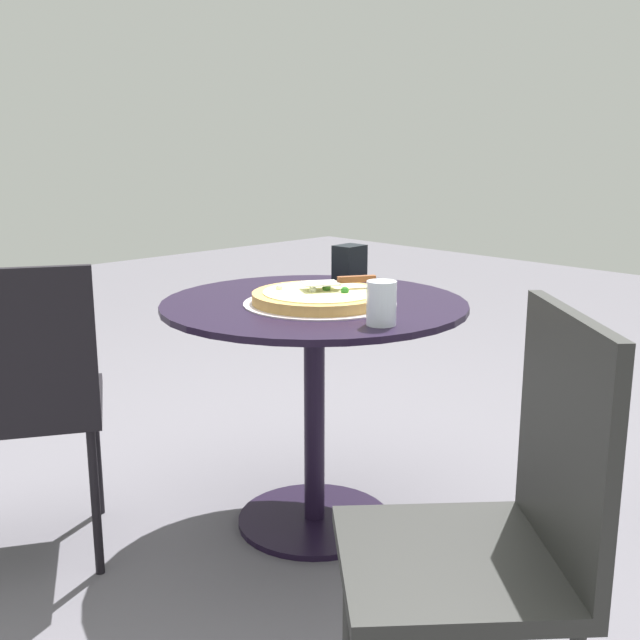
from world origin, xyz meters
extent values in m
plane|color=#5F5C64|center=(0.00, 0.00, 0.00)|extent=(10.00, 10.00, 0.00)
cylinder|color=black|center=(0.00, 0.00, 0.68)|extent=(0.87, 0.87, 0.02)
cylinder|color=black|center=(0.00, 0.00, 0.34)|extent=(0.06, 0.06, 0.65)
cylinder|color=black|center=(0.00, 0.00, 0.01)|extent=(0.46, 0.46, 0.02)
cylinder|color=silver|center=(0.04, -0.01, 0.69)|extent=(0.43, 0.43, 0.00)
cylinder|color=tan|center=(0.04, -0.01, 0.70)|extent=(0.38, 0.38, 0.03)
cylinder|color=beige|center=(0.04, -0.01, 0.72)|extent=(0.32, 0.32, 0.00)
sphere|color=silver|center=(0.02, 0.04, 0.72)|extent=(0.02, 0.02, 0.02)
sphere|color=#2E6522|center=(-0.02, 0.01, 0.72)|extent=(0.01, 0.01, 0.01)
sphere|color=#EFEDC5|center=(-0.02, 0.04, 0.73)|extent=(0.02, 0.02, 0.02)
sphere|color=#397024|center=(0.04, 0.01, 0.73)|extent=(0.02, 0.02, 0.02)
sphere|color=silver|center=(0.03, -0.03, 0.73)|extent=(0.02, 0.02, 0.02)
sphere|color=silver|center=(-0.06, -0.07, 0.73)|extent=(0.02, 0.02, 0.02)
sphere|color=silver|center=(0.02, -0.02, 0.72)|extent=(0.01, 0.01, 0.01)
sphere|color=#2A7225|center=(0.10, 0.02, 0.73)|extent=(0.02, 0.02, 0.02)
cube|color=silver|center=(0.03, 0.00, 0.74)|extent=(0.12, 0.13, 0.00)
cube|color=brown|center=(0.08, 0.09, 0.75)|extent=(0.07, 0.10, 0.02)
cylinder|color=white|center=(0.32, -0.08, 0.74)|extent=(0.07, 0.07, 0.11)
cube|color=black|center=(-0.16, 0.31, 0.74)|extent=(0.08, 0.10, 0.12)
cube|color=#2A2B29|center=(0.88, -0.53, 0.45)|extent=(0.52, 0.52, 0.03)
cube|color=#2A2B29|center=(1.00, -0.40, 0.67)|extent=(0.30, 0.26, 0.41)
cylinder|color=#2A2B29|center=(0.67, -0.54, 0.22)|extent=(0.02, 0.02, 0.44)
cylinder|color=#2A2B29|center=(0.87, -0.31, 0.22)|extent=(0.02, 0.02, 0.44)
cube|color=black|center=(-0.44, -0.68, 0.43)|extent=(0.57, 0.57, 0.03)
cube|color=black|center=(-0.27, -0.77, 0.64)|extent=(0.22, 0.38, 0.39)
cylinder|color=black|center=(-0.51, -0.44, 0.21)|extent=(0.02, 0.02, 0.41)
cylinder|color=black|center=(-0.19, -0.61, 0.21)|extent=(0.02, 0.02, 0.41)
camera|label=1|loc=(1.56, -1.49, 1.14)|focal=43.66mm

